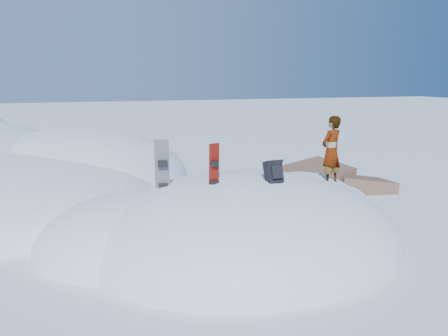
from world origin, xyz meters
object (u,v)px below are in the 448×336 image
object	(u,v)px
snowboard_red	(214,175)
backpack	(274,172)
person	(331,151)
snowboard_dark	(163,178)

from	to	relation	value
snowboard_red	backpack	world-z (taller)	snowboard_red
person	snowboard_dark	bearing A→B (deg)	-23.46
snowboard_dark	person	distance (m)	4.02
snowboard_red	person	bearing A→B (deg)	-13.80
backpack	snowboard_red	bearing A→B (deg)	161.40
snowboard_red	backpack	size ratio (longest dim) A/B	2.46
person	backpack	bearing A→B (deg)	3.04
snowboard_dark	person	bearing A→B (deg)	4.65
backpack	person	size ratio (longest dim) A/B	0.33
snowboard_dark	backpack	xyz separation A→B (m)	(2.11, -1.00, 0.18)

